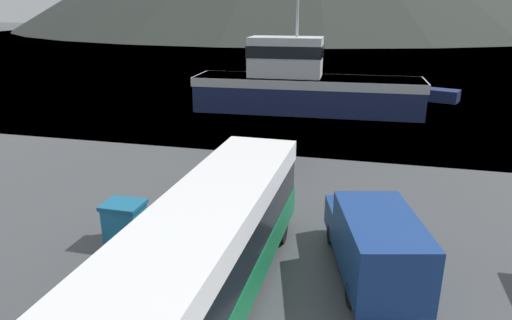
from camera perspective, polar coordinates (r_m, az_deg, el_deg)
water_surface at (r=144.28m, az=13.72°, el=15.01°), size 240.00×240.00×0.00m
tour_bus at (r=12.57m, az=-5.58°, el=-10.64°), size 2.68×11.59×3.27m
delivery_van at (r=14.50m, az=14.56°, el=-9.83°), size 3.40×6.04×2.27m
fishing_boat at (r=36.42m, az=5.84°, el=9.38°), size 17.84×4.95×11.22m
storage_bin at (r=16.97m, az=-16.08°, el=-7.38°), size 1.37×1.16×1.45m
small_boat at (r=43.91m, az=20.71°, el=7.71°), size 5.41×3.40×1.05m
mooring_bollard at (r=25.01m, az=-3.34°, el=0.97°), size 0.32×0.32×0.71m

